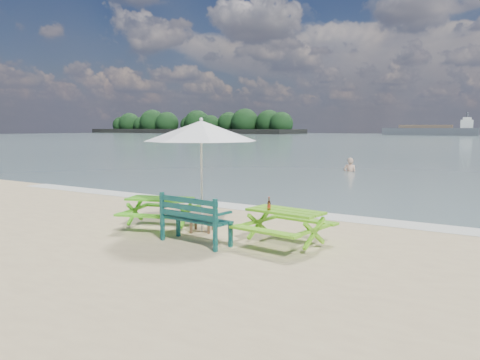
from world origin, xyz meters
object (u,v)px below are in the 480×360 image
Objects in this scene: patio_umbrella at (201,131)px; beer_bottle at (269,206)px; swimmer at (350,175)px; park_bench at (196,229)px; picnic_table_left at (160,213)px; picnic_table_right at (285,229)px; side_table at (202,224)px.

patio_umbrella is 2.35m from beer_bottle.
park_bench is at bearing -81.12° from swimmer.
patio_umbrella reaches higher than picnic_table_left.
patio_umbrella is at bearing 120.21° from park_bench.
swimmer is (-0.98, 15.73, -0.54)m from picnic_table_left.
picnic_table_left is 2.16m from patio_umbrella.
park_bench is (1.59, -0.73, -0.04)m from picnic_table_left.
beer_bottle reaches higher than swimmer.
swimmer reaches higher than picnic_table_right.
patio_umbrella reaches higher than swimmer.
side_table is 15.68m from swimmer.
picnic_table_left is 1.10× the size of picnic_table_right.
patio_umbrella reaches higher than beer_bottle.
patio_umbrella reaches higher than side_table.
picnic_table_right is at bearing 1.15° from picnic_table_left.
picnic_table_right is at bearing -75.18° from swimmer.
picnic_table_right is 2.80× the size of side_table.
beer_bottle is at bearing -9.52° from patio_umbrella.
picnic_table_right is 16.22m from swimmer.
side_table is (-0.53, 0.92, -0.12)m from park_bench.
picnic_table_left reaches higher than side_table.
picnic_table_left is at bearing 155.37° from park_bench.
beer_bottle is (1.85, -0.31, 0.62)m from side_table.
picnic_table_right reaches higher than picnic_table_left.
side_table is at bearing 170.48° from beer_bottle.
side_table is 1.97m from beer_bottle.
picnic_table_left is 15.77m from swimmer.
swimmer is at bearing 104.82° from picnic_table_right.
side_table is at bearing 176.66° from picnic_table_right.
beer_bottle reaches higher than picnic_table_right.
park_bench is 2.19m from patio_umbrella.
patio_umbrella reaches higher than picnic_table_right.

